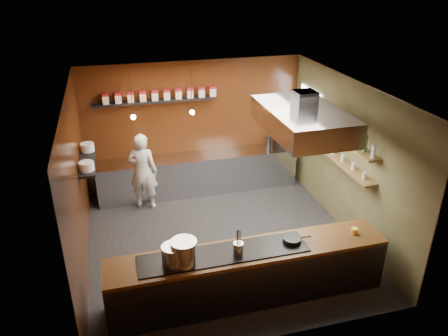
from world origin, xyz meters
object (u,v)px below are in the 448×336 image
object	(u,v)px
stockpot_large	(184,252)
stockpot_small	(173,255)
extractor_hood	(303,120)
espresso_machine	(285,139)
chef	(143,171)

from	to	relation	value
stockpot_large	stockpot_small	world-z (taller)	stockpot_large
extractor_hood	stockpot_small	world-z (taller)	extractor_hood
stockpot_large	espresso_machine	bearing A→B (deg)	50.80
extractor_hood	espresso_machine	bearing A→B (deg)	72.56
extractor_hood	espresso_machine	distance (m)	3.01
extractor_hood	stockpot_small	bearing A→B (deg)	-152.71
extractor_hood	stockpot_large	world-z (taller)	extractor_hood
stockpot_small	espresso_machine	bearing A→B (deg)	49.42
espresso_machine	stockpot_large	bearing A→B (deg)	-128.49
extractor_hood	stockpot_small	distance (m)	3.12
extractor_hood	stockpot_large	bearing A→B (deg)	-151.14
espresso_machine	chef	xyz separation A→B (m)	(-3.40, -0.39, -0.25)
chef	stockpot_small	bearing A→B (deg)	113.07
espresso_machine	extractor_hood	bearing A→B (deg)	-106.73
stockpot_small	espresso_machine	world-z (taller)	espresso_machine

